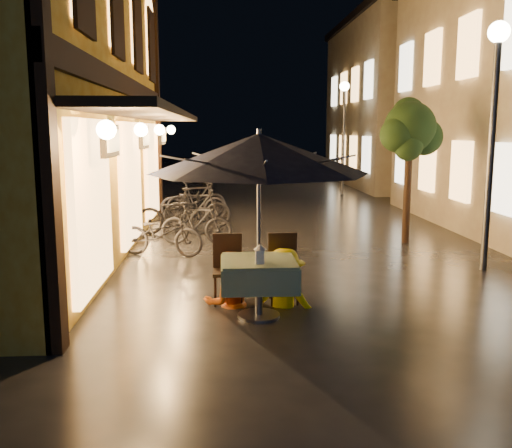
{
  "coord_description": "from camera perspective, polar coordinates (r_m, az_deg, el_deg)",
  "views": [
    {
      "loc": [
        -1.61,
        -7.56,
        2.45
      ],
      "look_at": [
        -1.14,
        0.27,
        1.15
      ],
      "focal_mm": 40.0,
      "sensor_mm": 36.0,
      "label": 1
    }
  ],
  "objects": [
    {
      "name": "bicycle_2",
      "position": [
        13.57,
        -7.94,
        1.05
      ],
      "size": [
        1.91,
        0.69,
        1.0
      ],
      "primitive_type": "imported",
      "rotation": [
        0.0,
        0.0,
        1.56
      ],
      "color": "black",
      "rests_on": "ground"
    },
    {
      "name": "bicycle_0",
      "position": [
        11.3,
        -9.44,
        -0.95
      ],
      "size": [
        1.79,
        1.02,
        0.89
      ],
      "primitive_type": "imported",
      "rotation": [
        0.0,
        0.0,
        1.3
      ],
      "color": "black",
      "rests_on": "ground"
    },
    {
      "name": "streetlamp_near",
      "position": [
        10.63,
        22.73,
        11.22
      ],
      "size": [
        0.36,
        0.36,
        4.23
      ],
      "color": "#59595E",
      "rests_on": "ground"
    },
    {
      "name": "cafe_chair_left",
      "position": [
        8.19,
        -2.86,
        -4.1
      ],
      "size": [
        0.42,
        0.42,
        0.97
      ],
      "color": "black",
      "rests_on": "ground"
    },
    {
      "name": "bicycle_4",
      "position": [
        15.84,
        -6.26,
        2.22
      ],
      "size": [
        1.89,
        0.79,
        0.97
      ],
      "primitive_type": "imported",
      "rotation": [
        0.0,
        0.0,
        1.49
      ],
      "color": "black",
      "rests_on": "ground"
    },
    {
      "name": "bicycle_1",
      "position": [
        12.32,
        -5.96,
        0.08
      ],
      "size": [
        1.57,
        0.56,
        0.93
      ],
      "primitive_type": "imported",
      "rotation": [
        0.0,
        0.0,
        1.49
      ],
      "color": "black",
      "rests_on": "ground"
    },
    {
      "name": "streetlamp_far",
      "position": [
        22.06,
        8.77,
        10.51
      ],
      "size": [
        0.36,
        0.36,
        4.23
      ],
      "color": "#59595E",
      "rests_on": "ground"
    },
    {
      "name": "ground",
      "position": [
        8.11,
        8.27,
        -8.27
      ],
      "size": [
        90.0,
        90.0,
        0.0
      ],
      "primitive_type": "plane",
      "color": "black",
      "rests_on": "ground"
    },
    {
      "name": "bicycle_5",
      "position": [
        15.87,
        -5.97,
        2.42
      ],
      "size": [
        1.82,
        1.18,
        1.06
      ],
      "primitive_type": "imported",
      "rotation": [
        0.0,
        0.0,
        1.99
      ],
      "color": "black",
      "rests_on": "ground"
    },
    {
      "name": "street_tree",
      "position": [
        12.73,
        15.18,
        8.95
      ],
      "size": [
        1.43,
        1.2,
        3.15
      ],
      "color": "black",
      "rests_on": "ground"
    },
    {
      "name": "table_lantern",
      "position": [
        7.19,
        0.4,
        -2.9
      ],
      "size": [
        0.16,
        0.16,
        0.25
      ],
      "color": "white",
      "rests_on": "cafe_table"
    },
    {
      "name": "cafe_table",
      "position": [
        7.48,
        0.28,
        -5.01
      ],
      "size": [
        0.99,
        0.99,
        0.78
      ],
      "color": "#59595E",
      "rests_on": "ground"
    },
    {
      "name": "cafe_chair_right",
      "position": [
        8.24,
        2.73,
        -4.02
      ],
      "size": [
        0.42,
        0.42,
        0.97
      ],
      "color": "black",
      "rests_on": "ground"
    },
    {
      "name": "east_building_far",
      "position": [
        27.16,
        16.48,
        11.58
      ],
      "size": [
        7.3,
        10.3,
        7.3
      ],
      "color": "#B6AD92",
      "rests_on": "ground"
    },
    {
      "name": "bicycle_3",
      "position": [
        14.42,
        -5.92,
        1.62
      ],
      "size": [
        1.7,
        0.5,
        1.02
      ],
      "primitive_type": "imported",
      "rotation": [
        0.0,
        0.0,
        1.58
      ],
      "color": "black",
      "rests_on": "ground"
    },
    {
      "name": "patio_umbrella",
      "position": [
        7.25,
        0.29,
        7.03
      ],
      "size": [
        2.84,
        2.84,
        2.46
      ],
      "color": "#59595E",
      "rests_on": "ground"
    },
    {
      "name": "person_orange",
      "position": [
        8.0,
        -2.73,
        -2.89
      ],
      "size": [
        0.81,
        0.68,
        1.49
      ],
      "primitive_type": "imported",
      "rotation": [
        0.0,
        0.0,
        3.32
      ],
      "color": "#C55515",
      "rests_on": "ground"
    },
    {
      "name": "person_yellow",
      "position": [
        7.97,
        2.88,
        -2.64
      ],
      "size": [
        1.15,
        0.88,
        1.58
      ],
      "primitive_type": "imported",
      "rotation": [
        0.0,
        0.0,
        2.82
      ],
      "color": "#FFE600",
      "rests_on": "ground"
    },
    {
      "name": "west_building",
      "position": [
        12.34,
        -23.69,
        14.51
      ],
      "size": [
        5.9,
        11.4,
        7.4
      ],
      "color": "#BD801D",
      "rests_on": "ground"
    }
  ]
}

